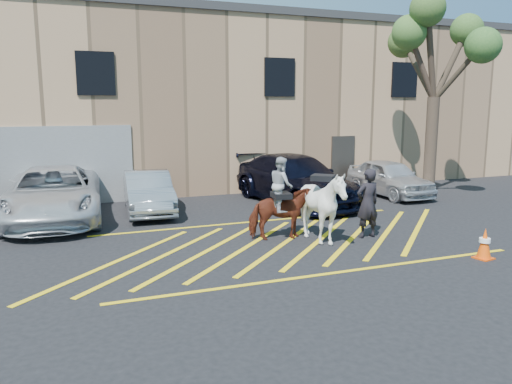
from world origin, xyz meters
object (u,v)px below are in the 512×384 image
object	(u,v)px
car_blue_suv	(295,180)
tree	(437,43)
car_white_pickup	(53,194)
car_silver_sedan	(148,192)
car_white_suv	(389,178)
traffic_cone	(485,243)
saddled_white	(322,206)
mounted_bay	(281,207)
handler	(368,203)

from	to	relation	value
car_blue_suv	tree	distance (m)	6.99
car_white_pickup	car_silver_sedan	size ratio (longest dim) A/B	1.44
car_silver_sedan	car_white_suv	world-z (taller)	car_white_suv
traffic_cone	tree	bearing A→B (deg)	60.01
saddled_white	tree	size ratio (longest dim) A/B	0.32
car_white_suv	mounted_bay	distance (m)	7.95
mounted_bay	traffic_cone	xyz separation A→B (m)	(3.73, -3.21, -0.53)
saddled_white	car_white_suv	bearing A→B (deg)	41.62
saddled_white	car_blue_suv	bearing A→B (deg)	72.14
car_blue_suv	car_white_suv	world-z (taller)	car_blue_suv
handler	saddled_white	distance (m)	1.39
car_silver_sedan	car_white_pickup	bearing A→B (deg)	-172.65
saddled_white	car_silver_sedan	bearing A→B (deg)	123.98
handler	tree	bearing A→B (deg)	-146.56
saddled_white	traffic_cone	xyz separation A→B (m)	(2.86, -2.56, -0.60)
traffic_cone	tree	xyz separation A→B (m)	(3.66, 6.34, 5.33)
car_white_pickup	tree	distance (m)	13.97
handler	traffic_cone	size ratio (longest dim) A/B	2.56
saddled_white	car_white_pickup	bearing A→B (deg)	141.53
car_white_pickup	tree	bearing A→B (deg)	-2.82
car_white_suv	tree	bearing A→B (deg)	-59.07
car_white_pickup	handler	bearing A→B (deg)	-29.74
car_white_pickup	handler	xyz separation A→B (m)	(7.89, -5.12, 0.11)
traffic_cone	handler	bearing A→B (deg)	119.50
car_blue_suv	saddled_white	distance (m)	5.26
car_silver_sedan	car_white_suv	xyz separation A→B (m)	(9.33, -0.26, 0.03)
car_white_pickup	car_white_suv	distance (m)	12.23
car_white_suv	tree	world-z (taller)	tree
car_white_suv	car_blue_suv	bearing A→B (deg)	-179.29
car_white_suv	mounted_bay	xyz separation A→B (m)	(-6.60, -4.44, 0.19)
handler	car_white_pickup	bearing A→B (deg)	-35.57
car_white_pickup	traffic_cone	xyz separation A→B (m)	(9.36, -7.73, -0.46)
tree	mounted_bay	bearing A→B (deg)	-157.04
car_white_suv	saddled_white	world-z (taller)	saddled_white
mounted_bay	tree	bearing A→B (deg)	22.96
handler	mounted_bay	xyz separation A→B (m)	(-2.26, 0.60, -0.04)
car_blue_suv	mounted_bay	distance (m)	5.02
handler	saddled_white	xyz separation A→B (m)	(-1.39, -0.05, 0.03)
handler	tree	size ratio (longest dim) A/B	0.26
car_blue_suv	handler	world-z (taller)	handler
saddled_white	traffic_cone	size ratio (longest dim) A/B	3.18
car_silver_sedan	mounted_bay	distance (m)	5.44
car_white_pickup	tree	xyz separation A→B (m)	(13.02, -1.38, 4.87)
mounted_bay	traffic_cone	size ratio (longest dim) A/B	3.02
car_white_suv	saddled_white	xyz separation A→B (m)	(-5.73, -5.09, 0.26)
car_silver_sedan	handler	xyz separation A→B (m)	(4.99, -5.30, 0.26)
handler	tree	xyz separation A→B (m)	(5.14, 3.74, 4.76)
car_silver_sedan	saddled_white	size ratio (longest dim) A/B	1.77
car_white_suv	car_white_pickup	bearing A→B (deg)	179.19
car_blue_suv	car_silver_sedan	bearing A→B (deg)	168.58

